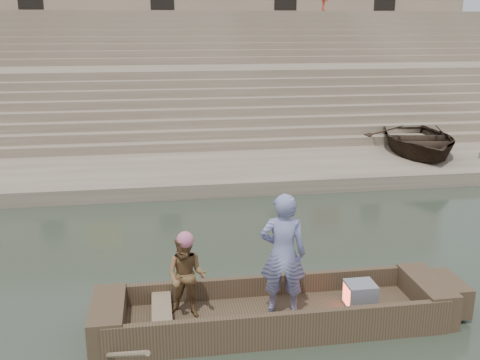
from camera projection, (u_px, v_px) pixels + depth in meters
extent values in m
plane|color=#2B3528|center=(319.00, 302.00, 9.38)|extent=(120.00, 120.00, 0.00)
cube|color=gray|center=(244.00, 171.00, 16.92)|extent=(32.00, 4.00, 0.40)
cube|color=gray|center=(216.00, 100.00, 23.71)|extent=(32.00, 3.00, 2.80)
cube|color=gray|center=(202.00, 61.00, 30.03)|extent=(32.00, 3.00, 5.20)
cube|color=gray|center=(234.00, 150.00, 19.02)|extent=(32.00, 0.50, 0.70)
cube|color=gray|center=(232.00, 143.00, 19.45)|extent=(32.00, 0.50, 1.00)
cube|color=gray|center=(230.00, 136.00, 19.89)|extent=(32.00, 0.50, 1.30)
cube|color=gray|center=(228.00, 129.00, 20.32)|extent=(32.00, 0.50, 1.60)
cube|color=gray|center=(226.00, 123.00, 20.75)|extent=(32.00, 0.50, 1.90)
cube|color=gray|center=(224.00, 117.00, 21.19)|extent=(32.00, 0.50, 2.20)
cube|color=gray|center=(223.00, 111.00, 21.62)|extent=(32.00, 0.50, 2.50)
cube|color=gray|center=(221.00, 106.00, 22.05)|extent=(32.00, 0.50, 2.80)
cube|color=gray|center=(212.00, 91.00, 25.33)|extent=(32.00, 0.50, 3.10)
cube|color=gray|center=(211.00, 87.00, 25.77)|extent=(32.00, 0.50, 3.40)
cube|color=gray|center=(210.00, 83.00, 26.20)|extent=(32.00, 0.50, 3.70)
cube|color=gray|center=(209.00, 78.00, 26.63)|extent=(32.00, 0.50, 4.00)
cube|color=gray|center=(208.00, 74.00, 27.07)|extent=(32.00, 0.50, 4.30)
cube|color=gray|center=(207.00, 71.00, 27.50)|extent=(32.00, 0.50, 4.60)
cube|color=gray|center=(206.00, 67.00, 27.93)|extent=(32.00, 0.50, 4.90)
cube|color=gray|center=(205.00, 63.00, 28.37)|extent=(32.00, 0.50, 5.20)
cube|color=tan|center=(195.00, 6.00, 32.99)|extent=(32.00, 5.00, 11.20)
cube|color=brown|center=(274.00, 319.00, 8.64)|extent=(5.00, 1.30, 0.22)
cube|color=brown|center=(283.00, 330.00, 8.00)|extent=(5.20, 0.12, 0.56)
cube|color=brown|center=(266.00, 291.00, 9.18)|extent=(5.20, 0.12, 0.56)
cube|color=brown|center=(108.00, 321.00, 8.21)|extent=(0.50, 1.30, 0.60)
cube|color=brown|center=(426.00, 296.00, 8.96)|extent=(0.50, 1.30, 0.60)
cube|color=brown|center=(449.00, 293.00, 9.02)|extent=(0.35, 0.90, 0.50)
cube|color=#937A5B|center=(162.00, 311.00, 8.30)|extent=(0.30, 1.20, 0.08)
cylinder|color=#937A5B|center=(115.00, 355.00, 7.38)|extent=(1.03, 2.10, 1.36)
sphere|color=#CB6483|center=(185.00, 240.00, 8.19)|extent=(0.26, 0.26, 0.26)
imported|color=navy|center=(283.00, 254.00, 8.39)|extent=(0.80, 0.61, 1.95)
imported|color=#256F2E|center=(186.00, 276.00, 8.35)|extent=(0.78, 0.70, 1.32)
cube|color=slate|center=(360.00, 295.00, 8.76)|extent=(0.46, 0.42, 0.40)
cube|color=#E5593F|center=(348.00, 296.00, 8.73)|extent=(0.04, 0.34, 0.32)
imported|color=#2D2116|center=(418.00, 139.00, 18.32)|extent=(3.99, 5.06, 0.95)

